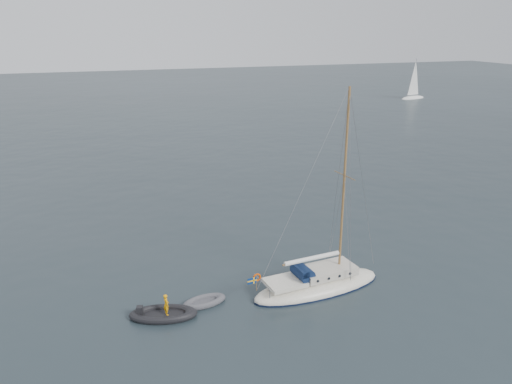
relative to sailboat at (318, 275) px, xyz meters
name	(u,v)px	position (x,y,z in m)	size (l,w,h in m)	color
ground	(250,278)	(-3.27, 2.59, -0.91)	(300.00, 300.00, 0.00)	black
sailboat	(318,275)	(0.00, 0.00, 0.00)	(8.44, 2.53, 12.01)	white
dinghy	(204,302)	(-6.57, 0.53, -0.75)	(2.51, 1.13, 0.36)	#48484D
rib	(163,314)	(-8.90, -0.01, -0.70)	(3.55, 1.61, 1.35)	black
distant_yacht_b	(414,81)	(52.92, 64.25, 2.72)	(6.40, 3.41, 8.48)	silver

